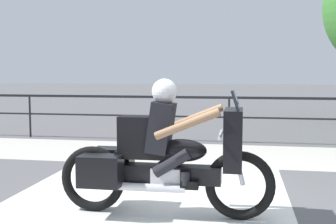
% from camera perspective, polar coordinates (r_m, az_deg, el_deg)
% --- Properties ---
extents(ground_plane, '(120.00, 120.00, 0.00)m').
position_cam_1_polar(ground_plane, '(5.34, 6.34, -12.74)').
color(ground_plane, '#565659').
extents(sidewalk_band, '(44.00, 2.40, 0.01)m').
position_cam_1_polar(sidewalk_band, '(8.64, 7.85, -5.76)').
color(sidewalk_band, '#B7B2A8').
rests_on(sidewalk_band, ground).
extents(crosswalk_band, '(3.64, 6.00, 0.01)m').
position_cam_1_polar(crosswalk_band, '(5.28, -3.65, -12.89)').
color(crosswalk_band, silver).
rests_on(crosswalk_band, ground).
extents(fence_railing, '(36.00, 0.05, 1.11)m').
position_cam_1_polar(fence_railing, '(10.06, 8.27, 0.78)').
color(fence_railing, black).
rests_on(fence_railing, ground).
extents(motorcycle, '(2.52, 0.76, 1.59)m').
position_cam_1_polar(motorcycle, '(4.87, -0.53, -5.90)').
color(motorcycle, black).
rests_on(motorcycle, ground).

